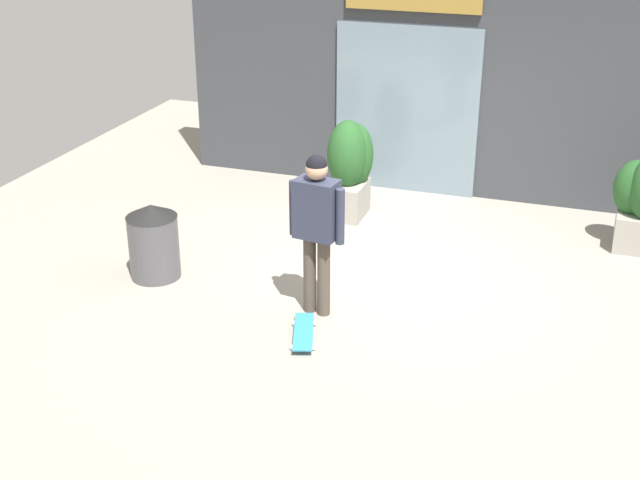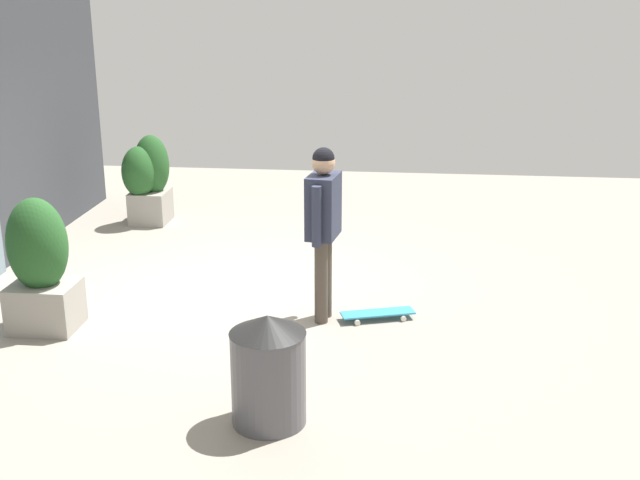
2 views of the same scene
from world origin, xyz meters
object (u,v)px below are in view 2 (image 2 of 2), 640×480
object	(u,v)px
skateboard	(378,313)
planter_box_left	(38,260)
trash_bin	(268,369)
planter_box_right	(147,178)
skateboarder	(323,216)

from	to	relation	value
skateboard	planter_box_left	distance (m)	3.26
trash_bin	skateboard	bearing A→B (deg)	-19.87
planter_box_right	skateboarder	bearing A→B (deg)	-138.48
skateboard	planter_box_left	size ratio (longest dim) A/B	0.58
skateboarder	trash_bin	bearing A→B (deg)	-87.64
trash_bin	planter_box_left	bearing A→B (deg)	58.37
skateboard	planter_box_left	world-z (taller)	planter_box_left
trash_bin	skateboarder	bearing A→B (deg)	-5.76
skateboarder	planter_box_right	distance (m)	4.15
planter_box_left	planter_box_right	bearing A→B (deg)	1.61
planter_box_left	trash_bin	distance (m)	2.87
trash_bin	planter_box_right	bearing A→B (deg)	26.61
skateboarder	skateboard	world-z (taller)	skateboarder
skateboarder	skateboard	bearing A→B (deg)	13.14
planter_box_left	planter_box_right	size ratio (longest dim) A/B	1.06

